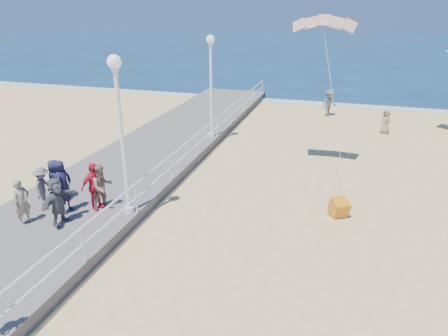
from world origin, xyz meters
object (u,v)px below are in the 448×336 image
(lamp_post_far, at_px, (211,76))
(spectator_5, at_px, (58,201))
(beach_walker_a, at_px, (329,103))
(box_kite, at_px, (339,209))
(lamp_post_mid, at_px, (120,121))
(spectator_2, at_px, (43,187))
(spectator_3, at_px, (94,186))
(spectator_0, at_px, (64,187))
(spectator_4, at_px, (56,181))
(spectator_6, at_px, (22,202))
(beach_walker_c, at_px, (386,122))
(spectator_1, at_px, (102,187))

(lamp_post_far, height_order, spectator_5, lamp_post_far)
(beach_walker_a, distance_m, box_kite, 14.48)
(beach_walker_a, bearing_deg, lamp_post_mid, -159.48)
(spectator_5, height_order, beach_walker_a, spectator_5)
(spectator_2, bearing_deg, spectator_3, -93.45)
(spectator_2, xyz_separation_m, spectator_3, (1.89, 0.34, 0.12))
(spectator_0, relative_size, spectator_4, 1.18)
(lamp_post_far, relative_size, spectator_0, 2.81)
(lamp_post_mid, relative_size, spectator_3, 3.10)
(beach_walker_a, bearing_deg, lamp_post_far, -176.73)
(spectator_4, xyz_separation_m, spectator_5, (1.14, -1.37, 0.01))
(spectator_4, relative_size, spectator_6, 1.03)
(lamp_post_mid, relative_size, spectator_6, 3.42)
(spectator_2, bearing_deg, box_kite, -87.30)
(spectator_6, xyz_separation_m, beach_walker_c, (12.10, 15.50, -0.46))
(box_kite, bearing_deg, beach_walker_a, 63.13)
(spectator_1, relative_size, spectator_4, 1.03)
(spectator_0, bearing_deg, beach_walker_a, -30.07)
(lamp_post_mid, distance_m, spectator_3, 2.70)
(spectator_6, bearing_deg, lamp_post_mid, -46.70)
(spectator_6, height_order, beach_walker_c, spectator_6)
(lamp_post_mid, height_order, lamp_post_far, same)
(lamp_post_mid, height_order, spectator_2, lamp_post_mid)
(spectator_6, xyz_separation_m, beach_walker_a, (8.66, 18.64, -0.26))
(spectator_0, relative_size, spectator_1, 1.15)
(beach_walker_c, bearing_deg, lamp_post_far, -99.64)
(spectator_0, height_order, spectator_1, spectator_0)
(spectator_2, xyz_separation_m, beach_walker_a, (8.90, 17.39, -0.22))
(spectator_0, bearing_deg, beach_walker_c, -44.05)
(lamp_post_far, height_order, spectator_3, lamp_post_far)
(lamp_post_mid, xyz_separation_m, box_kite, (7.00, 2.52, -3.36))
(spectator_2, relative_size, spectator_4, 0.92)
(spectator_6, distance_m, beach_walker_c, 19.66)
(lamp_post_mid, distance_m, spectator_4, 3.80)
(spectator_0, bearing_deg, spectator_4, 48.20)
(spectator_0, xyz_separation_m, beach_walker_a, (7.85, 17.55, -0.43))
(lamp_post_mid, bearing_deg, spectator_3, -174.60)
(spectator_0, distance_m, beach_walker_a, 19.23)
(spectator_3, height_order, beach_walker_a, spectator_3)
(spectator_1, distance_m, spectator_5, 1.58)
(spectator_5, relative_size, spectator_6, 1.04)
(spectator_2, distance_m, box_kite, 10.56)
(spectator_0, height_order, spectator_5, spectator_0)
(lamp_post_mid, height_order, spectator_6, lamp_post_mid)
(spectator_6, bearing_deg, beach_walker_a, -12.46)
(lamp_post_mid, xyz_separation_m, spectator_1, (-0.97, -0.00, -2.44))
(spectator_1, xyz_separation_m, box_kite, (7.97, 2.52, -0.92))
(lamp_post_mid, height_order, beach_walker_a, lamp_post_mid)
(spectator_5, relative_size, beach_walker_a, 0.88)
(spectator_6, height_order, box_kite, spectator_6)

